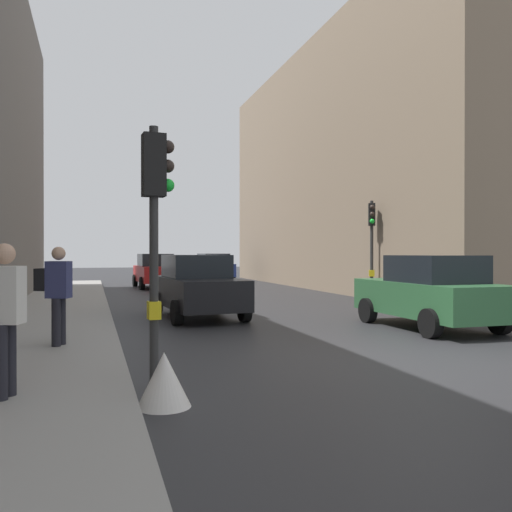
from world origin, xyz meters
TOP-DOWN VIEW (x-y plane):
  - ground_plane at (0.00, 0.00)m, footprint 120.00×120.00m
  - sidewalk_kerb at (-6.37, 6.00)m, footprint 2.90×40.00m
  - building_facade_right at (10.92, 17.95)m, footprint 12.00×24.91m
  - traffic_light_near_left at (-4.60, -0.39)m, footprint 0.44×0.26m
  - traffic_light_mid_street at (4.61, 10.36)m, footprint 0.34×0.45m
  - car_green_estate at (2.36, 3.46)m, footprint 2.04×4.21m
  - car_red_sedan at (-2.25, 20.67)m, footprint 2.19×4.29m
  - car_blue_van at (1.99, 26.23)m, footprint 2.28×4.33m
  - car_dark_suv at (-2.58, 7.26)m, footprint 2.23×4.31m
  - pedestrian_with_grey_backpack at (-6.03, 2.57)m, footprint 0.66×0.48m
  - pedestrian_with_black_backpack at (-6.42, -0.96)m, footprint 0.66×0.45m
  - warning_sign_triangle at (-4.61, -1.31)m, footprint 0.64×0.64m

SIDE VIEW (x-z plane):
  - ground_plane at x=0.00m, z-range 0.00..0.00m
  - sidewalk_kerb at x=-6.37m, z-range 0.00..0.16m
  - warning_sign_triangle at x=-4.61m, z-range 0.00..0.65m
  - car_green_estate at x=2.36m, z-range 0.00..1.76m
  - car_red_sedan at x=-2.25m, z-range 0.00..1.76m
  - car_blue_van at x=1.99m, z-range 0.00..1.76m
  - car_dark_suv at x=-2.58m, z-range 0.00..1.76m
  - pedestrian_with_grey_backpack at x=-6.03m, z-range 0.28..2.05m
  - pedestrian_with_black_backpack at x=-6.42m, z-range 0.28..2.05m
  - traffic_light_near_left at x=-4.60m, z-range 0.67..4.18m
  - traffic_light_mid_street at x=4.61m, z-range 0.72..4.49m
  - building_facade_right at x=10.92m, z-range 0.00..12.44m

